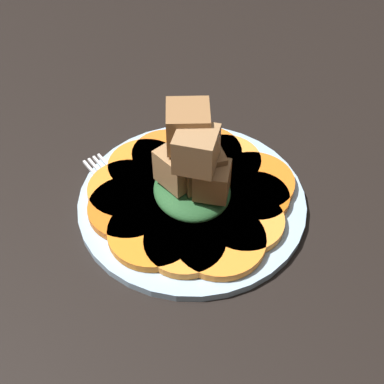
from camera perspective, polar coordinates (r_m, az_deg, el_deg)
table_slab at (r=62.91cm, az=0.00°, el=-1.93°), size 120.00×120.00×2.00cm
plate at (r=61.78cm, az=0.00°, el=-1.00°), size 26.19×26.19×1.05cm
carrot_slice_0 at (r=64.54cm, az=-5.05°, el=2.77°), size 8.85×8.85×0.98cm
carrot_slice_1 at (r=62.02cm, az=-6.92°, el=0.25°), size 9.12×9.12×0.98cm
carrot_slice_2 at (r=59.86cm, az=-6.60°, el=-1.93°), size 9.37×9.37×0.98cm
carrot_slice_3 at (r=57.62cm, az=-4.15°, el=-4.27°), size 9.90×9.90×0.98cm
carrot_slice_4 at (r=56.61cm, az=-0.76°, el=-5.39°), size 8.79×8.79×0.98cm
carrot_slice_5 at (r=56.87cm, az=2.92°, el=-5.13°), size 9.98×9.98×0.98cm
carrot_slice_6 at (r=58.72cm, az=5.53°, el=-3.09°), size 8.93×8.93×0.98cm
carrot_slice_7 at (r=61.18cm, az=6.89°, el=-0.58°), size 7.50×7.50×0.98cm
carrot_slice_8 at (r=63.09cm, az=6.44°, el=1.33°), size 9.55×9.55×0.98cm
carrot_slice_9 at (r=65.00cm, az=3.47°, el=3.28°), size 8.88×8.88×0.98cm
carrot_slice_10 at (r=65.97cm, az=1.22°, el=4.17°), size 9.49×9.49×0.98cm
carrot_slice_11 at (r=65.79cm, az=-2.72°, el=3.97°), size 8.54×8.54×0.98cm
center_pile at (r=57.93cm, az=0.15°, el=2.42°), size 9.63×8.67×11.66cm
fork at (r=61.32cm, az=-6.88°, el=-0.83°), size 17.47×7.94×0.40cm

